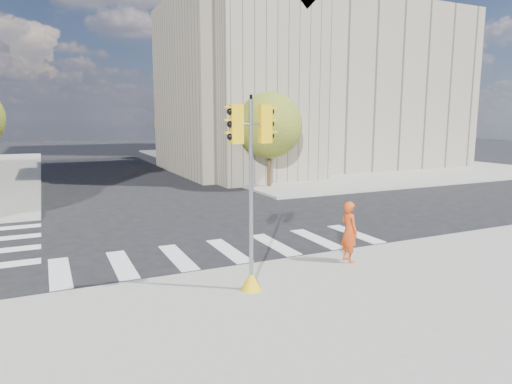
# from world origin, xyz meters

# --- Properties ---
(ground) EXTENTS (160.00, 160.00, 0.00)m
(ground) POSITION_xyz_m (0.00, 0.00, 0.00)
(ground) COLOR black
(ground) RESTS_ON ground
(sidewalk_near) EXTENTS (30.00, 14.00, 0.15)m
(sidewalk_near) POSITION_xyz_m (0.00, -11.00, 0.07)
(sidewalk_near) COLOR gray
(sidewalk_near) RESTS_ON ground
(sidewalk_far_right) EXTENTS (28.00, 40.00, 0.15)m
(sidewalk_far_right) POSITION_xyz_m (20.00, 26.00, 0.07)
(sidewalk_far_right) COLOR gray
(sidewalk_far_right) RESTS_ON ground
(civic_building) EXTENTS (26.00, 16.00, 19.39)m
(civic_building) POSITION_xyz_m (15.59, 19.12, 7.26)
(civic_building) COLOR gray
(civic_building) RESTS_ON ground
(office_tower) EXTENTS (20.00, 18.00, 30.00)m
(office_tower) POSITION_xyz_m (22.00, 42.00, 15.00)
(office_tower) COLOR #9EA0A3
(office_tower) RESTS_ON ground
(tree_re_near) EXTENTS (4.20, 4.20, 6.16)m
(tree_re_near) POSITION_xyz_m (7.50, 10.00, 4.05)
(tree_re_near) COLOR #382616
(tree_re_near) RESTS_ON ground
(tree_re_mid) EXTENTS (4.60, 4.60, 6.66)m
(tree_re_mid) POSITION_xyz_m (7.50, 22.00, 4.35)
(tree_re_mid) COLOR #382616
(tree_re_mid) RESTS_ON ground
(tree_re_far) EXTENTS (4.00, 4.00, 5.88)m
(tree_re_far) POSITION_xyz_m (7.50, 34.00, 3.87)
(tree_re_far) COLOR #382616
(tree_re_far) RESTS_ON ground
(lamp_near) EXTENTS (0.35, 0.18, 8.11)m
(lamp_near) POSITION_xyz_m (8.00, 14.00, 4.58)
(lamp_near) COLOR black
(lamp_near) RESTS_ON sidewalk_far_right
(lamp_far) EXTENTS (0.35, 0.18, 8.11)m
(lamp_far) POSITION_xyz_m (8.00, 28.00, 4.58)
(lamp_far) COLOR black
(lamp_far) RESTS_ON sidewalk_far_right
(traffic_signal) EXTENTS (1.07, 0.56, 4.98)m
(traffic_signal) POSITION_xyz_m (-1.03, -5.98, 2.28)
(traffic_signal) COLOR #E1AD0B
(traffic_signal) RESTS_ON sidewalk_near
(photographer) EXTENTS (0.46, 0.70, 1.90)m
(photographer) POSITION_xyz_m (2.69, -5.10, 1.10)
(photographer) COLOR #C13E12
(photographer) RESTS_ON sidewalk_near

